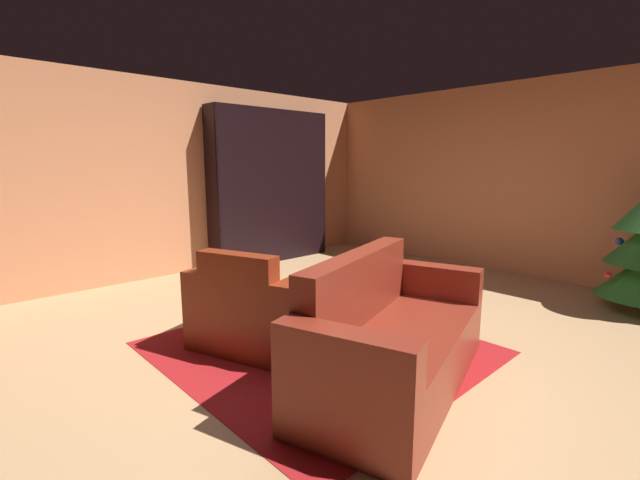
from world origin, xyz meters
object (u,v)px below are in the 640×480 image
Objects in this scene: armchair_red at (257,311)px; bottle_on_table at (353,288)px; couch_red at (391,341)px; book_stack_on_table at (331,301)px; bookshelf_unit at (277,188)px; coffee_table at (328,311)px.

armchair_red is 0.80m from bottle_on_table.
armchair_red reaches higher than bottle_on_table.
couch_red reaches higher than book_stack_on_table.
bookshelf_unit is at bearing 148.62° from book_stack_on_table.
armchair_red is at bearing -163.51° from couch_red.
coffee_table is at bearing 158.60° from book_stack_on_table.
armchair_red is 0.65m from book_stack_on_table.
coffee_table is at bearing -31.53° from bookshelf_unit.
bookshelf_unit is at bearing 153.10° from couch_red.
armchair_red is at bearing -154.64° from book_stack_on_table.
bookshelf_unit is 3.62m from coffee_table.
couch_red is 9.05× the size of book_stack_on_table.
bottle_on_table reaches higher than book_stack_on_table.
bookshelf_unit is 3.58m from bottle_on_table.
book_stack_on_table is 0.66× the size of bottle_on_table.
coffee_table is (0.52, 0.29, 0.07)m from armchair_red.
bookshelf_unit reaches higher than bottle_on_table.
coffee_table is 0.25m from bottle_on_table.
bookshelf_unit is 3.38m from armchair_red.
bookshelf_unit is at bearing 148.47° from coffee_table.
book_stack_on_table is (3.07, -1.87, -0.63)m from bookshelf_unit.
armchair_red is at bearing -142.92° from bottle_on_table.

